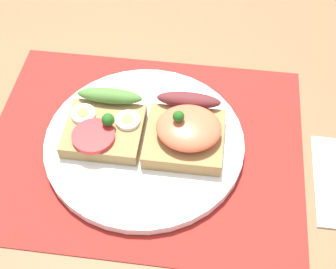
{
  "coord_description": "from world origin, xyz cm",
  "views": [
    {
      "loc": [
        7.57,
        -35.68,
        48.74
      ],
      "look_at": [
        3.0,
        0.0,
        2.96
      ],
      "focal_mm": 51.0,
      "sensor_mm": 36.0,
      "label": 1
    }
  ],
  "objects": [
    {
      "name": "ground_plane",
      "position": [
        0.0,
        0.0,
        -1.6
      ],
      "size": [
        120.0,
        90.0,
        3.2
      ],
      "primitive_type": "cube",
      "color": "brown"
    },
    {
      "name": "placemat",
      "position": [
        0.0,
        0.0,
        0.15
      ],
      "size": [
        39.93,
        31.34,
        0.3
      ],
      "primitive_type": "cube",
      "color": "maroon",
      "rests_on": "ground_plane"
    },
    {
      "name": "plate",
      "position": [
        0.0,
        0.0,
        0.88
      ],
      "size": [
        25.07,
        25.07,
        1.16
      ],
      "primitive_type": "cylinder",
      "color": "white",
      "rests_on": "placemat"
    },
    {
      "name": "sandwich_egg_tomato",
      "position": [
        -5.08,
        0.44,
        2.84
      ],
      "size": [
        9.53,
        9.88,
        4.0
      ],
      "color": "olive",
      "rests_on": "plate"
    },
    {
      "name": "sandwich_salmon",
      "position": [
        5.21,
        0.48,
        3.54
      ],
      "size": [
        9.54,
        10.4,
        5.8
      ],
      "color": "#9F7744",
      "rests_on": "plate"
    }
  ]
}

